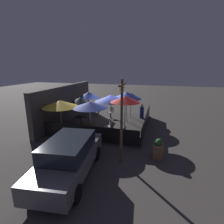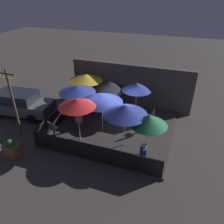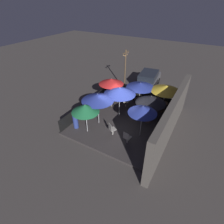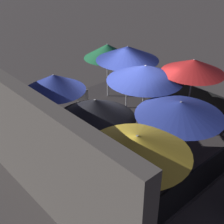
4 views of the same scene
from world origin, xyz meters
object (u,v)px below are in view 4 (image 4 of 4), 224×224
Objects in this scene: patio_umbrella_2 at (137,144)px; patio_umbrella_5 at (145,73)px; patio_umbrella_1 at (180,109)px; patio_chair_0 at (83,102)px; patio_umbrella_3 at (193,66)px; patio_umbrella_0 at (95,109)px; patron_0 at (124,77)px; dining_table_1 at (174,156)px; dining_table_0 at (96,152)px; dining_table_2 at (134,197)px; patio_chair_1 at (181,135)px; patio_umbrella_4 at (54,83)px; patio_umbrella_7 at (128,53)px; patio_chair_2 at (51,111)px; patio_umbrella_6 at (107,51)px.

patio_umbrella_5 reaches higher than patio_umbrella_2.
patio_umbrella_1 reaches higher than patio_chair_0.
patio_chair_0 is (3.10, 1.84, -1.76)m from patio_umbrella_3.
patio_umbrella_0 is at bearing 81.97° from patio_umbrella_3.
patio_umbrella_2 is 3.52m from patio_umbrella_5.
patio_umbrella_2 is 7.02m from patron_0.
patio_umbrella_3 is 2.83m from dining_table_1.
patio_umbrella_1 is at bearing -79.60° from patio_umbrella_2.
dining_table_2 is at bearing 165.85° from dining_table_0.
dining_table_0 is 0.83× the size of patio_chair_1.
patio_umbrella_4 is (3.27, 1.48, 0.05)m from patio_umbrella_1.
patio_umbrella_0 is 0.87× the size of patio_umbrella_3.
patio_umbrella_2 is 3.38m from patio_chair_1.
patio_chair_0 is at bearing -103.88° from patio_chair_1.
patio_umbrella_2 is at bearing 165.85° from patio_umbrella_0.
patio_umbrella_3 reaches higher than dining_table_0.
patron_0 is (3.18, -4.15, -1.34)m from patio_umbrella_0.
patio_umbrella_0 reaches higher than dining_table_0.
patio_umbrella_3 is at bearing -171.65° from patio_umbrella_7.
patio_umbrella_5 reaches higher than dining_table_1.
patio_umbrella_0 is at bearing 99.38° from patio_umbrella_5.
patio_umbrella_4 reaches higher than patron_0.
patio_umbrella_2 reaches higher than patio_chair_0.
patio_umbrella_7 reaches higher than dining_table_0.
patio_umbrella_2 reaches higher than patron_0.
patio_umbrella_0 reaches higher than patio_chair_2.
patio_umbrella_6 is 4.45m from patio_chair_1.
patio_umbrella_7 is (0.21, -3.13, 0.08)m from patio_umbrella_4.
patio_umbrella_0 is 2.27m from patio_umbrella_5.
patio_umbrella_3 is 4.13m from patio_umbrella_4.
patio_umbrella_6 is at bearing -6.64° from patio_umbrella_7.
dining_table_2 is (-0.35, 1.88, -1.39)m from patio_umbrella_1.
patio_umbrella_6 is at bearing -36.15° from dining_table_2.
patio_umbrella_7 is 1.98× the size of patron_0.
patio_umbrella_6 is (2.78, -0.98, -0.24)m from patio_umbrella_5.
dining_table_2 is (-3.83, 3.54, -1.53)m from patio_umbrella_7.
patio_umbrella_2 is at bearing 173.57° from patio_umbrella_4.
patio_umbrella_4 is 3.92m from dining_table_2.
patio_umbrella_0 is 4.49m from patio_umbrella_6.
patio_chair_1 is at bearing -73.43° from patio_umbrella_2.
dining_table_1 is 0.78× the size of patio_chair_1.
patio_umbrella_5 is at bearing -69.11° from patron_0.
patio_umbrella_4 is 0.96× the size of patio_umbrella_7.
patio_umbrella_7 is at bearing -129.06° from patio_chair_1.
patio_umbrella_2 reaches higher than dining_table_2.
dining_table_1 is 1.14m from patio_chair_1.
patio_umbrella_7 reaches higher than dining_table_2.
patio_umbrella_6 is at bearing -20.93° from patio_umbrella_1.
patio_umbrella_6 is 1.24m from patio_umbrella_7.
dining_table_1 is at bearing -137.55° from patio_umbrella_0.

